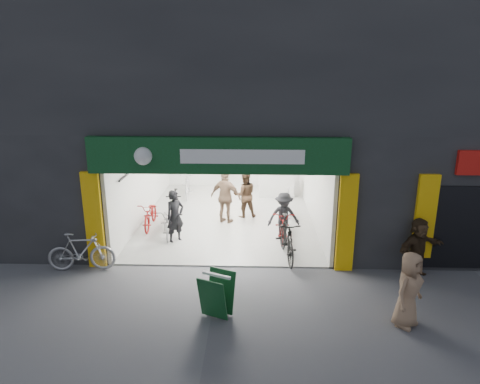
{
  "coord_description": "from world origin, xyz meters",
  "views": [
    {
      "loc": [
        0.88,
        -10.33,
        5.14
      ],
      "look_at": [
        0.49,
        1.5,
        1.65
      ],
      "focal_mm": 32.0,
      "sensor_mm": 36.0,
      "label": 1
    }
  ],
  "objects_px": {
    "bike_left_front": "(168,221)",
    "sandwich_board": "(217,294)",
    "pedestrian_near": "(408,290)",
    "parked_bike": "(81,252)",
    "bike_right_front": "(287,238)"
  },
  "relations": [
    {
      "from": "bike_left_front",
      "to": "pedestrian_near",
      "type": "height_order",
      "value": "pedestrian_near"
    },
    {
      "from": "bike_left_front",
      "to": "pedestrian_near",
      "type": "distance_m",
      "value": 7.51
    },
    {
      "from": "parked_bike",
      "to": "bike_left_front",
      "type": "bearing_deg",
      "value": -40.91
    },
    {
      "from": "parked_bike",
      "to": "pedestrian_near",
      "type": "relative_size",
      "value": 1.08
    },
    {
      "from": "sandwich_board",
      "to": "bike_left_front",
      "type": "bearing_deg",
      "value": 136.25
    },
    {
      "from": "bike_right_front",
      "to": "pedestrian_near",
      "type": "xyz_separation_m",
      "value": [
        2.23,
        -3.11,
        0.21
      ]
    },
    {
      "from": "bike_right_front",
      "to": "sandwich_board",
      "type": "relative_size",
      "value": 2.08
    },
    {
      "from": "parked_bike",
      "to": "sandwich_board",
      "type": "bearing_deg",
      "value": -124.35
    },
    {
      "from": "pedestrian_near",
      "to": "bike_right_front",
      "type": "bearing_deg",
      "value": 81.09
    },
    {
      "from": "bike_left_front",
      "to": "sandwich_board",
      "type": "xyz_separation_m",
      "value": [
        1.93,
        -4.53,
        0.06
      ]
    },
    {
      "from": "bike_left_front",
      "to": "bike_right_front",
      "type": "height_order",
      "value": "bike_right_front"
    },
    {
      "from": "pedestrian_near",
      "to": "sandwich_board",
      "type": "bearing_deg",
      "value": 132.66
    },
    {
      "from": "sandwich_board",
      "to": "pedestrian_near",
      "type": "bearing_deg",
      "value": 20.4
    },
    {
      "from": "bike_left_front",
      "to": "sandwich_board",
      "type": "distance_m",
      "value": 4.92
    },
    {
      "from": "bike_left_front",
      "to": "pedestrian_near",
      "type": "xyz_separation_m",
      "value": [
        5.83,
        -4.72,
        0.34
      ]
    }
  ]
}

